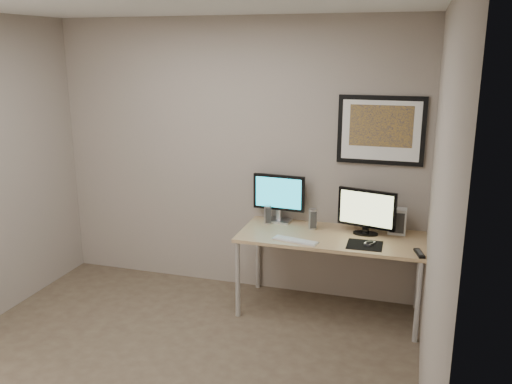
# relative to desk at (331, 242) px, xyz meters

# --- Properties ---
(floor) EXTENTS (3.60, 3.60, 0.00)m
(floor) POSITION_rel_desk_xyz_m (-1.00, -1.35, -0.66)
(floor) COLOR #4B3C2F
(floor) RESTS_ON ground
(room) EXTENTS (3.60, 3.60, 3.60)m
(room) POSITION_rel_desk_xyz_m (-1.00, -0.90, 0.98)
(room) COLOR white
(room) RESTS_ON ground
(desk) EXTENTS (1.60, 0.70, 0.73)m
(desk) POSITION_rel_desk_xyz_m (0.00, 0.00, 0.00)
(desk) COLOR #99764A
(desk) RESTS_ON floor
(framed_art) EXTENTS (0.75, 0.04, 0.60)m
(framed_art) POSITION_rel_desk_xyz_m (0.35, 0.33, 0.96)
(framed_art) COLOR black
(framed_art) RESTS_ON room
(monitor_large) EXTENTS (0.50, 0.17, 0.45)m
(monitor_large) POSITION_rel_desk_xyz_m (-0.54, 0.25, 0.32)
(monitor_large) COLOR #B6B6BB
(monitor_large) RESTS_ON desk
(monitor_tv) EXTENTS (0.51, 0.17, 0.41)m
(monitor_tv) POSITION_rel_desk_xyz_m (0.28, 0.11, 0.28)
(monitor_tv) COLOR black
(monitor_tv) RESTS_ON desk
(speaker_left) EXTENTS (0.09, 0.09, 0.17)m
(speaker_left) POSITION_rel_desk_xyz_m (-0.62, 0.17, 0.15)
(speaker_left) COLOR #B6B6BB
(speaker_left) RESTS_ON desk
(speaker_right) EXTENTS (0.10, 0.10, 0.19)m
(speaker_right) POSITION_rel_desk_xyz_m (-0.19, 0.13, 0.16)
(speaker_right) COLOR #B6B6BB
(speaker_right) RESTS_ON desk
(keyboard) EXTENTS (0.41, 0.19, 0.01)m
(keyboard) POSITION_rel_desk_xyz_m (-0.27, -0.23, 0.07)
(keyboard) COLOR silver
(keyboard) RESTS_ON desk
(mousepad) EXTENTS (0.29, 0.26, 0.00)m
(mousepad) POSITION_rel_desk_xyz_m (0.31, -0.16, 0.07)
(mousepad) COLOR black
(mousepad) RESTS_ON desk
(mouse) EXTENTS (0.09, 0.11, 0.03)m
(mouse) POSITION_rel_desk_xyz_m (0.34, -0.14, 0.09)
(mouse) COLOR black
(mouse) RESTS_ON mousepad
(remote) EXTENTS (0.10, 0.19, 0.02)m
(remote) POSITION_rel_desk_xyz_m (0.74, -0.25, 0.08)
(remote) COLOR black
(remote) RESTS_ON desk
(fan_unit) EXTENTS (0.15, 0.11, 0.23)m
(fan_unit) POSITION_rel_desk_xyz_m (0.54, 0.21, 0.18)
(fan_unit) COLOR silver
(fan_unit) RESTS_ON desk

